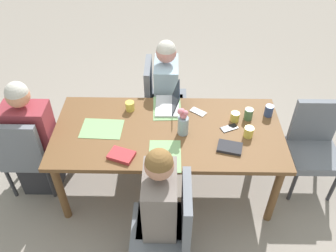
{
  "coord_description": "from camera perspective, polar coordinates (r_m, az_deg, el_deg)",
  "views": [
    {
      "loc": [
        -0.04,
        2.25,
        2.77
      ],
      "look_at": [
        0.0,
        0.0,
        0.78
      ],
      "focal_mm": 37.24,
      "sensor_mm": 36.0,
      "label": 1
    }
  ],
  "objects": [
    {
      "name": "coffee_mug_far_left",
      "position": [
        3.29,
        16.18,
        2.42
      ],
      "size": [
        0.08,
        0.08,
        0.11
      ],
      "primitive_type": "cylinder",
      "color": "#33477A",
      "rests_on": "dining_table"
    },
    {
      "name": "coffee_mug_near_right",
      "position": [
        3.03,
        13.07,
        -0.97
      ],
      "size": [
        0.08,
        0.08,
        0.09
      ],
      "primitive_type": "cylinder",
      "color": "#DBC64C",
      "rests_on": "dining_table"
    },
    {
      "name": "coffee_mug_centre_right",
      "position": [
        3.25,
        -6.24,
        3.26
      ],
      "size": [
        0.08,
        0.08,
        0.09
      ],
      "primitive_type": "cylinder",
      "color": "#DBC64C",
      "rests_on": "dining_table"
    },
    {
      "name": "ground_plane",
      "position": [
        3.57,
        0.0,
        -9.39
      ],
      "size": [
        10.0,
        10.0,
        0.0
      ],
      "primitive_type": "plane",
      "color": "gray"
    },
    {
      "name": "placemat_head_right_left_far",
      "position": [
        3.11,
        -10.77,
        -0.43
      ],
      "size": [
        0.37,
        0.28,
        0.0
      ],
      "primitive_type": "cube",
      "rotation": [
        0.0,
        0.0,
        3.09
      ],
      "color": "#7FAD70",
      "rests_on": "dining_table"
    },
    {
      "name": "book_blue_cover",
      "position": [
        2.91,
        10.07,
        -3.46
      ],
      "size": [
        0.23,
        0.18,
        0.03
      ],
      "primitive_type": "cube",
      "rotation": [
        0.0,
        0.0,
        -0.25
      ],
      "color": "#28282D",
      "rests_on": "dining_table"
    },
    {
      "name": "person_far_left_near",
      "position": [
        2.71,
        -1.26,
        -14.21
      ],
      "size": [
        0.36,
        0.4,
        1.19
      ],
      "color": "#2D2D33",
      "rests_on": "ground_plane"
    },
    {
      "name": "placemat_near_left_mid",
      "position": [
        3.28,
        -0.14,
        2.96
      ],
      "size": [
        0.28,
        0.37,
        0.0
      ],
      "primitive_type": "cube",
      "rotation": [
        0.0,
        0.0,
        1.61
      ],
      "color": "#7FAD70",
      "rests_on": "dining_table"
    },
    {
      "name": "dining_table",
      "position": [
        3.09,
        0.0,
        -1.74
      ],
      "size": [
        2.0,
        0.94,
        0.73
      ],
      "color": "brown",
      "rests_on": "ground_plane"
    },
    {
      "name": "phone_silver",
      "position": [
        3.24,
        4.96,
        2.33
      ],
      "size": [
        0.16,
        0.15,
        0.01
      ],
      "primitive_type": "cube",
      "rotation": [
        0.0,
        0.0,
        2.49
      ],
      "color": "silver",
      "rests_on": "dining_table"
    },
    {
      "name": "person_near_left_mid",
      "position": [
        3.74,
        -0.27,
        4.65
      ],
      "size": [
        0.36,
        0.4,
        1.19
      ],
      "color": "#2D2D33",
      "rests_on": "ground_plane"
    },
    {
      "name": "chair_far_left_near",
      "position": [
        2.7,
        0.35,
        -15.61
      ],
      "size": [
        0.44,
        0.44,
        0.9
      ],
      "color": "slate",
      "rests_on": "ground_plane"
    },
    {
      "name": "chair_head_right_left_far",
      "position": [
        3.43,
        -22.2,
        -3.84
      ],
      "size": [
        0.44,
        0.44,
        0.9
      ],
      "color": "slate",
      "rests_on": "ground_plane"
    },
    {
      "name": "person_head_right_left_far",
      "position": [
        3.43,
        -21.02,
        -2.67
      ],
      "size": [
        0.4,
        0.36,
        1.19
      ],
      "color": "#2D2D33",
      "rests_on": "ground_plane"
    },
    {
      "name": "coffee_mug_centre_left",
      "position": [
        3.17,
        10.89,
        1.5
      ],
      "size": [
        0.08,
        0.08,
        0.09
      ],
      "primitive_type": "cylinder",
      "color": "#DBC64C",
      "rests_on": "dining_table"
    },
    {
      "name": "book_red_cover",
      "position": [
        2.83,
        -7.63,
        -4.77
      ],
      "size": [
        0.24,
        0.2,
        0.03
      ],
      "primitive_type": "cube",
      "rotation": [
        0.0,
        0.0,
        -0.35
      ],
      "color": "#B73338",
      "rests_on": "dining_table"
    },
    {
      "name": "laptop_near_left_mid",
      "position": [
        3.27,
        0.3,
        3.75
      ],
      "size": [
        0.22,
        0.32,
        0.21
      ],
      "color": "silver",
      "rests_on": "dining_table"
    },
    {
      "name": "chair_head_left_right_near",
      "position": [
        3.52,
        22.75,
        -2.58
      ],
      "size": [
        0.44,
        0.44,
        0.9
      ],
      "color": "slate",
      "rests_on": "ground_plane"
    },
    {
      "name": "placemat_far_left_near",
      "position": [
        2.82,
        -0.52,
        -4.9
      ],
      "size": [
        0.26,
        0.36,
        0.0
      ],
      "primitive_type": "cube",
      "rotation": [
        0.0,
        0.0,
        -1.56
      ],
      "color": "#7FAD70",
      "rests_on": "dining_table"
    },
    {
      "name": "flower_vase",
      "position": [
        2.93,
        2.47,
        0.75
      ],
      "size": [
        0.1,
        0.1,
        0.27
      ],
      "color": "#8EA8B7",
      "rests_on": "dining_table"
    },
    {
      "name": "phone_black",
      "position": [
        3.1,
        10.0,
        -0.31
      ],
      "size": [
        0.17,
        0.13,
        0.01
      ],
      "primitive_type": "cube",
      "rotation": [
        0.0,
        0.0,
        0.44
      ],
      "color": "black",
      "rests_on": "dining_table"
    },
    {
      "name": "chair_near_left_mid",
      "position": [
        3.81,
        -1.38,
        4.87
      ],
      "size": [
        0.44,
        0.44,
        0.9
      ],
      "color": "slate",
      "rests_on": "ground_plane"
    },
    {
      "name": "coffee_mug_near_left",
      "position": [
        3.21,
        13.04,
        1.92
      ],
      "size": [
        0.08,
        0.08,
        0.11
      ],
      "primitive_type": "cylinder",
      "color": "#47704C",
      "rests_on": "dining_table"
    }
  ]
}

